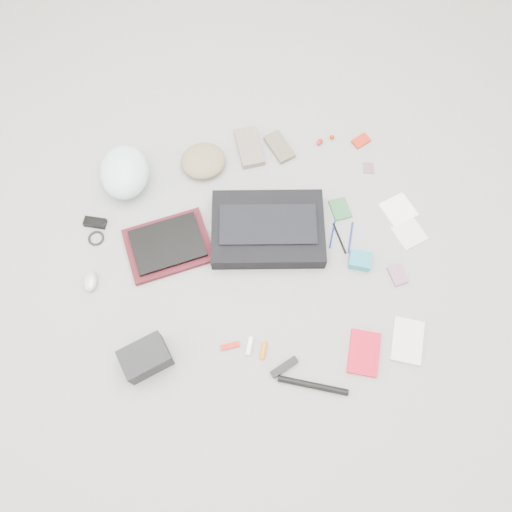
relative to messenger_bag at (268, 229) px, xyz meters
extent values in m
plane|color=gray|center=(-0.08, -0.12, -0.04)|extent=(4.00, 4.00, 0.00)
cube|color=black|center=(0.00, 0.00, 0.00)|extent=(0.56, 0.44, 0.08)
cube|color=black|center=(0.00, 0.00, 0.05)|extent=(0.46, 0.26, 0.01)
cube|color=#4B131C|center=(-0.46, 0.01, -0.03)|extent=(0.41, 0.33, 0.03)
cube|color=black|center=(-0.46, 0.01, -0.01)|extent=(0.34, 0.27, 0.02)
ellipsoid|color=#C5F8F3|center=(-0.61, 0.38, 0.04)|extent=(0.25, 0.30, 0.17)
ellipsoid|color=#847758|center=(-0.24, 0.41, 0.00)|extent=(0.23, 0.22, 0.08)
cube|color=gray|center=(-0.01, 0.47, -0.03)|extent=(0.12, 0.22, 0.03)
cube|color=#6E6453|center=(0.14, 0.45, -0.03)|extent=(0.14, 0.19, 0.03)
cube|color=black|center=(-0.78, 0.18, -0.03)|extent=(0.11, 0.08, 0.03)
torus|color=black|center=(-0.78, 0.11, -0.04)|extent=(0.09, 0.09, 0.01)
ellipsoid|color=#AFAFB1|center=(-0.81, -0.10, -0.02)|extent=(0.07, 0.11, 0.04)
cube|color=#242427|center=(-0.60, -0.49, 0.02)|extent=(0.22, 0.18, 0.12)
cube|color=red|center=(-0.25, -0.49, -0.04)|extent=(0.08, 0.03, 0.01)
cylinder|color=white|center=(-0.17, -0.51, -0.03)|extent=(0.05, 0.08, 0.02)
cylinder|color=orange|center=(-0.12, -0.54, -0.03)|extent=(0.04, 0.08, 0.02)
cube|color=black|center=(-0.04, -0.62, -0.03)|extent=(0.12, 0.08, 0.02)
cylinder|color=black|center=(0.06, -0.71, -0.03)|extent=(0.28, 0.13, 0.03)
cube|color=red|center=(0.30, -0.62, -0.03)|extent=(0.18, 0.22, 0.02)
cube|color=silver|center=(0.49, -0.60, -0.03)|extent=(0.19, 0.22, 0.02)
cube|color=#28653A|center=(0.36, 0.06, -0.04)|extent=(0.09, 0.11, 0.01)
cylinder|color=navy|center=(0.29, -0.06, -0.04)|extent=(0.06, 0.13, 0.01)
cylinder|color=black|center=(0.32, -0.09, -0.04)|extent=(0.03, 0.16, 0.01)
cylinder|color=navy|center=(0.37, -0.09, -0.04)|extent=(0.06, 0.15, 0.01)
cube|color=teal|center=(0.38, -0.22, -0.02)|extent=(0.12, 0.11, 0.05)
cube|color=#9B6783|center=(0.53, -0.31, -0.03)|extent=(0.08, 0.10, 0.02)
cube|color=white|center=(0.63, 0.01, -0.04)|extent=(0.17, 0.17, 0.01)
cube|color=silver|center=(0.64, -0.12, -0.04)|extent=(0.16, 0.16, 0.01)
sphere|color=red|center=(0.34, 0.44, -0.03)|extent=(0.03, 0.03, 0.02)
sphere|color=#B21500|center=(0.35, 0.44, -0.03)|extent=(0.03, 0.03, 0.03)
sphere|color=#AD2101|center=(0.41, 0.46, -0.03)|extent=(0.03, 0.03, 0.02)
cube|color=red|center=(0.55, 0.41, -0.03)|extent=(0.10, 0.08, 0.02)
cube|color=#85576A|center=(0.55, 0.26, -0.04)|extent=(0.06, 0.07, 0.00)
camera|label=1|loc=(-0.22, -0.95, 2.05)|focal=35.00mm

